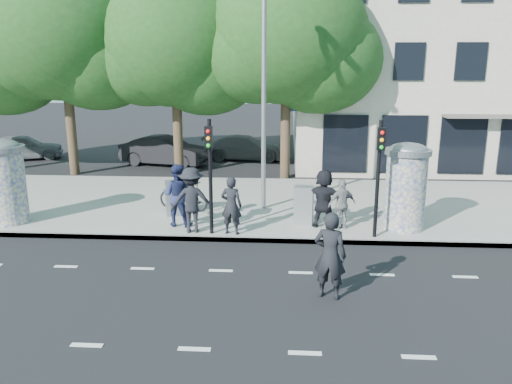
# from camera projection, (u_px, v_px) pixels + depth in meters

# --- Properties ---
(ground) EXTENTS (120.00, 120.00, 0.00)m
(ground) POSITION_uv_depth(u_px,v_px,m) (212.00, 295.00, 11.17)
(ground) COLOR black
(ground) RESTS_ON ground
(sidewalk) EXTENTS (40.00, 8.00, 0.15)m
(sidewalk) POSITION_uv_depth(u_px,v_px,m) (243.00, 203.00, 18.41)
(sidewalk) COLOR gray
(sidewalk) RESTS_ON ground
(curb) EXTENTS (40.00, 0.10, 0.16)m
(curb) POSITION_uv_depth(u_px,v_px,m) (231.00, 239.00, 14.58)
(curb) COLOR slate
(curb) RESTS_ON ground
(lane_dash_near) EXTENTS (32.00, 0.12, 0.01)m
(lane_dash_near) POSITION_uv_depth(u_px,v_px,m) (194.00, 349.00, 9.04)
(lane_dash_near) COLOR silver
(lane_dash_near) RESTS_ON ground
(lane_dash_far) EXTENTS (32.00, 0.12, 0.01)m
(lane_dash_far) POSITION_uv_depth(u_px,v_px,m) (221.00, 271.00, 12.52)
(lane_dash_far) COLOR silver
(lane_dash_far) RESTS_ON ground
(ad_column_left) EXTENTS (1.36, 1.36, 2.65)m
(ad_column_left) POSITION_uv_depth(u_px,v_px,m) (5.00, 180.00, 15.60)
(ad_column_left) COLOR beige
(ad_column_left) RESTS_ON sidewalk
(ad_column_right) EXTENTS (1.36, 1.36, 2.65)m
(ad_column_right) POSITION_uv_depth(u_px,v_px,m) (406.00, 184.00, 15.01)
(ad_column_right) COLOR beige
(ad_column_right) RESTS_ON sidewalk
(traffic_pole_near) EXTENTS (0.22, 0.31, 3.40)m
(traffic_pole_near) POSITION_uv_depth(u_px,v_px,m) (210.00, 165.00, 14.33)
(traffic_pole_near) COLOR black
(traffic_pole_near) RESTS_ON sidewalk
(traffic_pole_far) EXTENTS (0.22, 0.31, 3.40)m
(traffic_pole_far) POSITION_uv_depth(u_px,v_px,m) (379.00, 167.00, 14.03)
(traffic_pole_far) COLOR black
(traffic_pole_far) RESTS_ON sidewalk
(street_lamp) EXTENTS (0.25, 0.93, 8.00)m
(street_lamp) POSITION_uv_depth(u_px,v_px,m) (264.00, 73.00, 16.37)
(street_lamp) COLOR slate
(street_lamp) RESTS_ON sidewalk
(tree_mid_left) EXTENTS (7.20, 7.20, 9.57)m
(tree_mid_left) POSITION_uv_depth(u_px,v_px,m) (62.00, 32.00, 22.22)
(tree_mid_left) COLOR #38281C
(tree_mid_left) RESTS_ON ground
(tree_near_left) EXTENTS (6.80, 6.80, 8.97)m
(tree_near_left) POSITION_uv_depth(u_px,v_px,m) (174.00, 42.00, 22.20)
(tree_near_left) COLOR #38281C
(tree_near_left) RESTS_ON ground
(tree_center) EXTENTS (7.00, 7.00, 9.30)m
(tree_center) POSITION_uv_depth(u_px,v_px,m) (287.00, 35.00, 21.44)
(tree_center) COLOR #38281C
(tree_center) RESTS_ON ground
(building) EXTENTS (20.30, 15.85, 12.00)m
(building) POSITION_uv_depth(u_px,v_px,m) (472.00, 48.00, 28.29)
(building) COLOR #ABA18F
(building) RESTS_ON ground
(ped_b) EXTENTS (0.69, 0.51, 1.74)m
(ped_b) POSITION_uv_depth(u_px,v_px,m) (231.00, 205.00, 14.64)
(ped_b) COLOR black
(ped_b) RESTS_ON sidewalk
(ped_c) EXTENTS (1.04, 0.86, 1.95)m
(ped_c) POSITION_uv_depth(u_px,v_px,m) (177.00, 195.00, 15.42)
(ped_c) COLOR #1F274E
(ped_c) RESTS_ON sidewalk
(ped_d) EXTENTS (1.38, 0.96, 1.96)m
(ped_d) POSITION_uv_depth(u_px,v_px,m) (192.00, 200.00, 14.81)
(ped_d) COLOR black
(ped_d) RESTS_ON sidewalk
(ped_e) EXTENTS (1.04, 0.83, 1.55)m
(ped_e) POSITION_uv_depth(u_px,v_px,m) (342.00, 204.00, 15.12)
(ped_e) COLOR gray
(ped_e) RESTS_ON sidewalk
(ped_f) EXTENTS (1.81, 1.14, 1.83)m
(ped_f) POSITION_uv_depth(u_px,v_px,m) (324.00, 198.00, 15.24)
(ped_f) COLOR black
(ped_f) RESTS_ON sidewalk
(man_road) EXTENTS (0.82, 0.66, 1.97)m
(man_road) POSITION_uv_depth(u_px,v_px,m) (330.00, 255.00, 10.86)
(man_road) COLOR black
(man_road) RESTS_ON ground
(bicycle) EXTENTS (1.18, 1.97, 0.98)m
(bicycle) POSITION_uv_depth(u_px,v_px,m) (183.00, 196.00, 17.23)
(bicycle) COLOR black
(bicycle) RESTS_ON sidewalk
(cabinet_left) EXTENTS (0.65, 0.55, 1.17)m
(cabinet_left) POSITION_uv_depth(u_px,v_px,m) (174.00, 198.00, 16.59)
(cabinet_left) COLOR gray
(cabinet_left) RESTS_ON sidewalk
(cabinet_right) EXTENTS (0.64, 0.50, 1.22)m
(cabinet_right) POSITION_uv_depth(u_px,v_px,m) (304.00, 205.00, 15.61)
(cabinet_right) COLOR gray
(cabinet_right) RESTS_ON sidewalk
(car_left) EXTENTS (3.09, 4.40, 1.39)m
(car_left) POSITION_uv_depth(u_px,v_px,m) (23.00, 147.00, 27.39)
(car_left) COLOR slate
(car_left) RESTS_ON ground
(car_mid) EXTENTS (2.59, 4.83, 1.51)m
(car_mid) POSITION_uv_depth(u_px,v_px,m) (165.00, 151.00, 25.80)
(car_mid) COLOR black
(car_mid) RESTS_ON ground
(car_right) EXTENTS (2.05, 4.63, 1.32)m
(car_right) POSITION_uv_depth(u_px,v_px,m) (245.00, 147.00, 27.48)
(car_right) COLOR slate
(car_right) RESTS_ON ground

